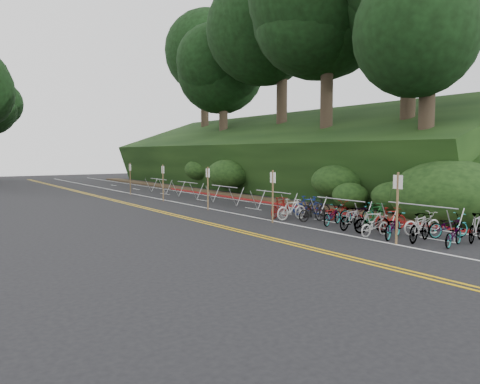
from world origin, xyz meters
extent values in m
plane|color=black|center=(0.00, 0.00, 0.00)|extent=(120.00, 120.00, 0.00)
cube|color=gold|center=(-2.15, 10.00, 0.00)|extent=(0.12, 80.00, 0.01)
cube|color=gold|center=(-1.85, 10.00, 0.00)|extent=(0.12, 80.00, 0.01)
cube|color=silver|center=(1.00, 10.00, 0.00)|extent=(0.12, 80.00, 0.01)
cube|color=silver|center=(5.20, 10.00, 0.00)|extent=(0.12, 80.00, 0.01)
cube|color=silver|center=(3.10, -2.00, 0.00)|extent=(0.10, 1.60, 0.01)
cube|color=silver|center=(3.10, 4.00, 0.00)|extent=(0.10, 1.60, 0.01)
cube|color=silver|center=(3.10, 10.00, 0.00)|extent=(0.10, 1.60, 0.01)
cube|color=silver|center=(3.10, 16.00, 0.00)|extent=(0.10, 1.60, 0.01)
cube|color=silver|center=(3.10, 22.00, 0.00)|extent=(0.10, 1.60, 0.01)
cube|color=silver|center=(3.10, 28.00, 0.00)|extent=(0.10, 1.60, 0.01)
cube|color=silver|center=(3.10, 34.00, 0.00)|extent=(0.10, 1.60, 0.01)
cube|color=maroon|center=(5.70, 12.00, 0.05)|extent=(0.25, 28.00, 0.10)
cube|color=black|center=(13.50, 22.00, 2.80)|extent=(12.32, 44.00, 9.11)
cube|color=#382819|center=(6.40, 22.00, 0.08)|extent=(1.40, 44.00, 0.16)
ellipsoid|color=#284C19|center=(7.20, 3.00, 1.04)|extent=(2.00, 2.80, 1.60)
ellipsoid|color=#284C19|center=(8.00, 8.00, 1.55)|extent=(2.60, 3.64, 2.08)
ellipsoid|color=#284C19|center=(9.20, 14.00, 1.99)|extent=(2.20, 3.08, 1.76)
ellipsoid|color=#284C19|center=(7.80, 20.00, 1.56)|extent=(3.00, 4.20, 2.40)
ellipsoid|color=#284C19|center=(8.50, 26.00, 1.73)|extent=(2.40, 3.36, 1.92)
ellipsoid|color=#284C19|center=(9.80, 30.00, 2.41)|extent=(2.80, 3.92, 2.24)
ellipsoid|color=#284C19|center=(7.00, 6.00, 0.90)|extent=(1.80, 2.52, 1.44)
ellipsoid|color=#284C19|center=(10.00, 18.00, 2.60)|extent=(3.20, 4.48, 2.56)
ellipsoid|color=black|center=(8.00, 0.50, 1.21)|extent=(5.28, 6.16, 3.52)
cylinder|color=#2D2319|center=(9.50, 3.00, 4.34)|extent=(0.84, 0.84, 6.29)
ellipsoid|color=black|center=(9.50, 3.00, 10.07)|extent=(8.60, 8.60, 8.17)
cylinder|color=#2D2319|center=(12.00, 6.00, 6.67)|extent=(0.91, 0.91, 7.74)
cylinder|color=#2D2319|center=(11.00, 12.00, 6.13)|extent=(0.89, 0.89, 7.26)
ellipsoid|color=black|center=(11.00, 12.00, 12.85)|extent=(10.32, 10.32, 9.80)
cylinder|color=#2D2319|center=(13.50, 20.00, 7.31)|extent=(0.94, 0.94, 8.22)
ellipsoid|color=black|center=(13.50, 20.00, 14.97)|extent=(11.82, 11.82, 11.23)
cylinder|color=#2D2319|center=(12.50, 28.00, 6.19)|extent=(0.86, 0.86, 6.77)
ellipsoid|color=black|center=(12.50, 28.00, 12.28)|extent=(9.03, 9.03, 8.58)
cylinder|color=#2D2319|center=(15.00, 36.00, 7.37)|extent=(0.91, 0.91, 7.74)
ellipsoid|color=black|center=(15.00, 36.00, 14.46)|extent=(10.75, 10.75, 10.21)
cylinder|color=#A1A2A6|center=(3.24, -1.11, 1.24)|extent=(0.05, 3.10, 0.05)
cylinder|color=#A1A2A6|center=(2.96, -2.56, 0.62)|extent=(0.62, 0.04, 1.22)
cylinder|color=#A1A2A6|center=(3.52, -2.56, 0.62)|extent=(0.62, 0.04, 1.22)
cylinder|color=#A1A2A6|center=(2.96, 0.35, 0.62)|extent=(0.62, 0.04, 1.22)
cylinder|color=#A1A2A6|center=(3.52, 0.35, 0.62)|extent=(0.62, 0.04, 1.22)
cylinder|color=#A1A2A6|center=(3.00, 3.00, 1.15)|extent=(0.05, 3.00, 0.05)
cylinder|color=#A1A2A6|center=(2.72, 1.60, 0.57)|extent=(0.58, 0.04, 1.13)
cylinder|color=#A1A2A6|center=(3.28, 1.60, 0.57)|extent=(0.58, 0.04, 1.13)
cylinder|color=#A1A2A6|center=(2.72, 4.40, 0.57)|extent=(0.58, 0.04, 1.13)
cylinder|color=#A1A2A6|center=(3.28, 4.40, 0.57)|extent=(0.58, 0.04, 1.13)
cylinder|color=#A1A2A6|center=(3.00, 8.00, 1.15)|extent=(0.05, 3.00, 0.05)
cylinder|color=#A1A2A6|center=(2.72, 6.60, 0.57)|extent=(0.58, 0.04, 1.13)
cylinder|color=#A1A2A6|center=(3.28, 6.60, 0.57)|extent=(0.58, 0.04, 1.13)
cylinder|color=#A1A2A6|center=(2.72, 9.40, 0.57)|extent=(0.58, 0.04, 1.13)
cylinder|color=#A1A2A6|center=(3.28, 9.40, 0.57)|extent=(0.58, 0.04, 1.13)
cylinder|color=#A1A2A6|center=(3.00, 13.00, 1.15)|extent=(0.05, 3.00, 0.05)
cylinder|color=#A1A2A6|center=(2.72, 11.60, 0.57)|extent=(0.58, 0.04, 1.13)
cylinder|color=#A1A2A6|center=(3.28, 11.60, 0.57)|extent=(0.58, 0.04, 1.13)
cylinder|color=#A1A2A6|center=(2.72, 14.40, 0.57)|extent=(0.58, 0.04, 1.13)
cylinder|color=#A1A2A6|center=(3.28, 14.40, 0.57)|extent=(0.58, 0.04, 1.13)
cylinder|color=#A1A2A6|center=(3.00, 18.00, 1.15)|extent=(0.05, 3.00, 0.05)
cylinder|color=#A1A2A6|center=(2.72, 16.60, 0.57)|extent=(0.58, 0.04, 1.13)
cylinder|color=#A1A2A6|center=(3.28, 16.60, 0.57)|extent=(0.58, 0.04, 1.13)
cylinder|color=#A1A2A6|center=(2.72, 19.40, 0.57)|extent=(0.58, 0.04, 1.13)
cylinder|color=#A1A2A6|center=(3.28, 19.40, 0.57)|extent=(0.58, 0.04, 1.13)
cylinder|color=#A1A2A6|center=(3.00, 23.00, 1.15)|extent=(0.05, 3.00, 0.05)
cylinder|color=#A1A2A6|center=(2.72, 21.60, 0.57)|extent=(0.58, 0.04, 1.13)
cylinder|color=#A1A2A6|center=(3.28, 21.60, 0.57)|extent=(0.58, 0.04, 1.13)
cylinder|color=#A1A2A6|center=(2.72, 24.40, 0.57)|extent=(0.58, 0.04, 1.13)
cylinder|color=#A1A2A6|center=(3.28, 24.40, 0.57)|extent=(0.58, 0.04, 1.13)
cylinder|color=brown|center=(1.05, -1.62, 1.31)|extent=(0.08, 0.08, 2.62)
cube|color=silver|center=(1.05, -1.62, 2.27)|extent=(0.02, 0.40, 0.50)
cylinder|color=brown|center=(0.60, 5.00, 1.25)|extent=(0.08, 0.08, 2.50)
cube|color=silver|center=(0.60, 5.00, 2.15)|extent=(0.02, 0.40, 0.50)
cylinder|color=brown|center=(0.60, 11.00, 1.25)|extent=(0.08, 0.08, 2.50)
cube|color=silver|center=(0.60, 11.00, 2.15)|extent=(0.02, 0.40, 0.50)
cylinder|color=brown|center=(0.60, 17.00, 1.25)|extent=(0.08, 0.08, 2.50)
cube|color=silver|center=(0.60, 17.00, 2.15)|extent=(0.02, 0.40, 0.50)
cylinder|color=brown|center=(0.60, 23.00, 1.25)|extent=(0.08, 0.08, 2.50)
cube|color=silver|center=(0.60, 23.00, 2.15)|extent=(0.02, 0.40, 0.50)
imported|color=beige|center=(1.76, -0.07, 0.42)|extent=(0.55, 1.59, 0.83)
imported|color=slate|center=(2.42, -2.99, 0.42)|extent=(0.92, 1.70, 0.85)
imported|color=slate|center=(3.87, -3.01, 0.55)|extent=(0.95, 1.89, 1.09)
imported|color=slate|center=(2.15, -1.82, 0.55)|extent=(0.89, 1.89, 1.09)
imported|color=slate|center=(3.84, -1.93, 0.48)|extent=(1.18, 1.94, 0.96)
imported|color=slate|center=(1.92, -0.80, 0.49)|extent=(1.28, 1.98, 0.98)
imported|color=beige|center=(3.59, -0.93, 0.47)|extent=(1.02, 1.89, 0.94)
imported|color=slate|center=(2.22, 0.46, 0.49)|extent=(0.98, 1.69, 0.98)
imported|color=maroon|center=(3.62, 0.62, 0.49)|extent=(0.84, 1.68, 0.97)
imported|color=slate|center=(2.14, 1.52, 0.48)|extent=(0.64, 1.63, 0.96)
imported|color=#144C1E|center=(3.87, 1.62, 0.53)|extent=(0.63, 1.80, 1.06)
imported|color=slate|center=(2.43, 2.93, 0.46)|extent=(1.16, 1.84, 0.92)
imported|color=slate|center=(3.95, 2.81, 0.48)|extent=(1.14, 1.95, 0.97)
imported|color=black|center=(2.42, 4.23, 0.46)|extent=(0.64, 1.59, 0.93)
imported|color=maroon|center=(4.01, 4.07, 0.45)|extent=(0.93, 1.81, 0.91)
imported|color=beige|center=(2.00, 5.25, 0.53)|extent=(0.59, 1.79, 1.06)
imported|color=black|center=(3.59, 5.25, 0.52)|extent=(0.97, 1.78, 1.03)
imported|color=maroon|center=(1.96, 6.12, 0.53)|extent=(1.11, 1.84, 1.07)
imported|color=navy|center=(3.91, 6.12, 0.52)|extent=(1.08, 1.77, 1.03)
camera|label=1|loc=(-13.09, -12.19, 3.32)|focal=35.00mm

